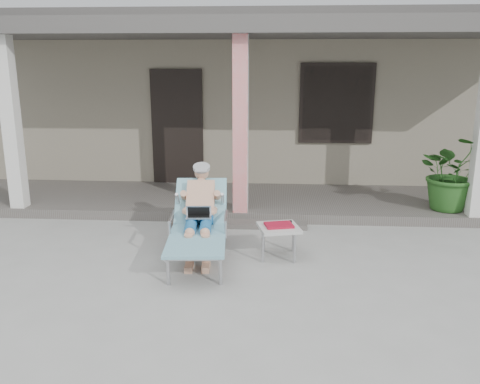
{
  "coord_description": "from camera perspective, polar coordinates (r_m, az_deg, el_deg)",
  "views": [
    {
      "loc": [
        0.51,
        -5.33,
        2.38
      ],
      "look_at": [
        0.1,
        0.6,
        0.85
      ],
      "focal_mm": 38.0,
      "sensor_mm": 36.0,
      "label": 1
    }
  ],
  "objects": [
    {
      "name": "lounger",
      "position": [
        6.25,
        -4.66,
        -1.11
      ],
      "size": [
        0.8,
        1.81,
        1.15
      ],
      "rotation": [
        0.0,
        0.0,
        0.08
      ],
      "color": "#B7B7BC",
      "rests_on": "ground"
    },
    {
      "name": "side_table",
      "position": [
        6.33,
        4.38,
        -4.18
      ],
      "size": [
        0.58,
        0.58,
        0.43
      ],
      "rotation": [
        0.0,
        0.0,
        0.24
      ],
      "color": "beige",
      "rests_on": "ground"
    },
    {
      "name": "porch_overhang",
      "position": [
        8.3,
        0.46,
        17.26
      ],
      "size": [
        10.0,
        2.3,
        2.85
      ],
      "color": "silver",
      "rests_on": "porch_deck"
    },
    {
      "name": "porch_deck",
      "position": [
        8.65,
        0.45,
        -1.01
      ],
      "size": [
        10.0,
        2.0,
        0.15
      ],
      "primitive_type": "cube",
      "color": "#605B56",
      "rests_on": "ground"
    },
    {
      "name": "house",
      "position": [
        11.85,
        1.53,
        10.98
      ],
      "size": [
        10.4,
        5.4,
        3.3
      ],
      "color": "gray",
      "rests_on": "ground"
    },
    {
      "name": "porch_step",
      "position": [
        7.57,
        -0.09,
        -3.6
      ],
      "size": [
        2.0,
        0.3,
        0.07
      ],
      "primitive_type": "cube",
      "color": "#605B56",
      "rests_on": "ground"
    },
    {
      "name": "potted_palm",
      "position": [
        8.42,
        22.79,
        2.03
      ],
      "size": [
        1.06,
        0.92,
        1.17
      ],
      "primitive_type": "imported",
      "rotation": [
        0.0,
        0.0,
        -0.0
      ],
      "color": "#26591E",
      "rests_on": "porch_deck"
    },
    {
      "name": "ground",
      "position": [
        5.86,
        -1.4,
        -9.54
      ],
      "size": [
        60.0,
        60.0,
        0.0
      ],
      "primitive_type": "plane",
      "color": "#9E9E99",
      "rests_on": "ground"
    }
  ]
}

